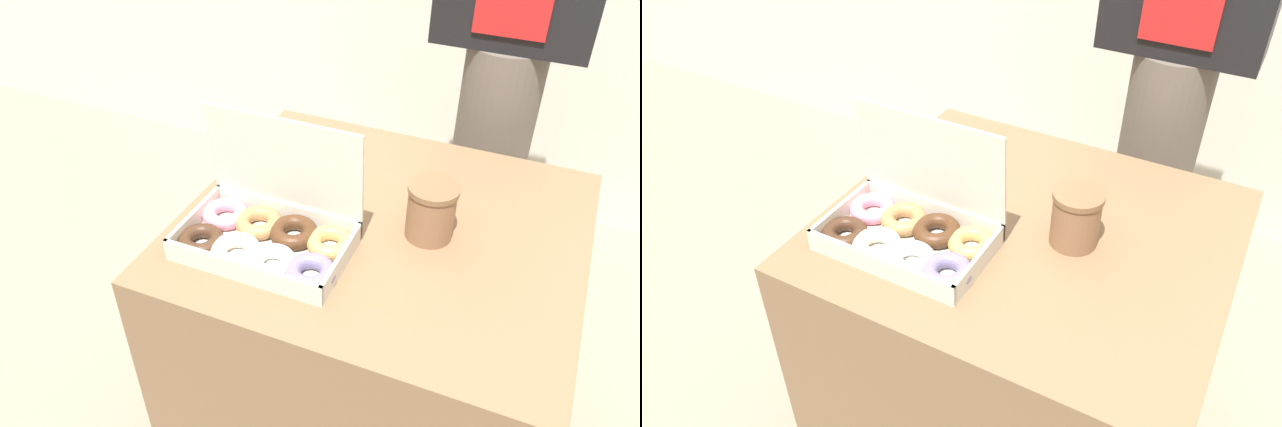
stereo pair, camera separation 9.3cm
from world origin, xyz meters
TOP-DOWN VIEW (x-y plane):
  - table at (0.00, 0.00)m, footprint 0.82×0.74m
  - donut_box at (-0.19, -0.16)m, footprint 0.36×0.23m
  - coffee_cup at (0.10, 0.00)m, footprint 0.10×0.10m
  - person_customer at (0.13, 0.61)m, footprint 0.39×0.21m

SIDE VIEW (x-z plane):
  - table at x=0.00m, z-range 0.00..0.75m
  - donut_box at x=-0.19m, z-range 0.66..0.91m
  - coffee_cup at x=0.10m, z-range 0.75..0.87m
  - person_customer at x=0.13m, z-range 0.08..1.82m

